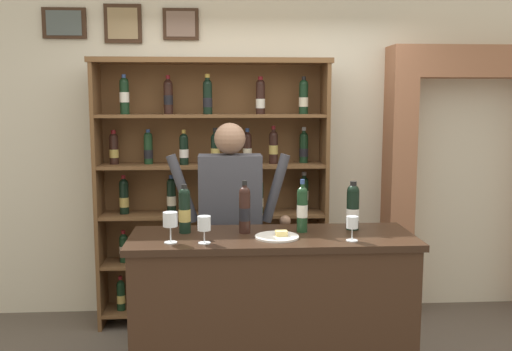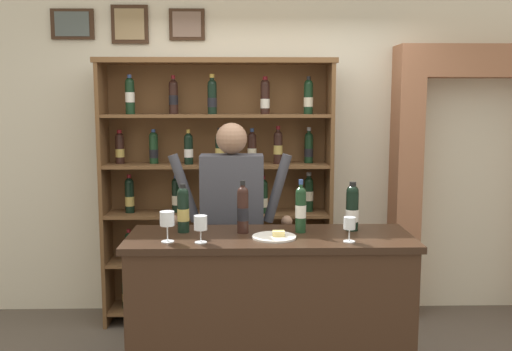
{
  "view_description": "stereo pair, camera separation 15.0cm",
  "coord_description": "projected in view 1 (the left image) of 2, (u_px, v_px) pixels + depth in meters",
  "views": [
    {
      "loc": [
        -0.3,
        -3.28,
        1.83
      ],
      "look_at": [
        -0.07,
        0.34,
        1.34
      ],
      "focal_mm": 39.6,
      "sensor_mm": 36.0,
      "label": 1
    },
    {
      "loc": [
        -0.15,
        -3.28,
        1.83
      ],
      "look_at": [
        -0.07,
        0.34,
        1.34
      ],
      "focal_mm": 39.6,
      "sensor_mm": 36.0,
      "label": 2
    }
  ],
  "objects": [
    {
      "name": "tasting_counter",
      "position": [
        272.0,
        317.0,
        3.44
      ],
      "size": [
        1.7,
        0.59,
        1.02
      ],
      "color": "#382316",
      "rests_on": "ground"
    },
    {
      "name": "wine_glass_spare",
      "position": [
        204.0,
        225.0,
        3.16
      ],
      "size": [
        0.07,
        0.07,
        0.16
      ],
      "color": "silver",
      "rests_on": "tasting_counter"
    },
    {
      "name": "tasting_bottle_rosso",
      "position": [
        185.0,
        210.0,
        3.41
      ],
      "size": [
        0.07,
        0.07,
        0.3
      ],
      "color": "black",
      "rests_on": "tasting_counter"
    },
    {
      "name": "back_wall",
      "position": [
        254.0,
        127.0,
        4.86
      ],
      "size": [
        12.0,
        0.19,
        3.18
      ],
      "color": "beige",
      "rests_on": "ground"
    },
    {
      "name": "cheese_plate",
      "position": [
        277.0,
        236.0,
        3.31
      ],
      "size": [
        0.26,
        0.26,
        0.04
      ],
      "color": "white",
      "rests_on": "tasting_counter"
    },
    {
      "name": "tasting_bottle_chianti",
      "position": [
        302.0,
        208.0,
        3.43
      ],
      "size": [
        0.07,
        0.07,
        0.32
      ],
      "color": "#19381E",
      "rests_on": "tasting_counter"
    },
    {
      "name": "wine_glass_left",
      "position": [
        352.0,
        224.0,
        3.22
      ],
      "size": [
        0.07,
        0.07,
        0.14
      ],
      "color": "silver",
      "rests_on": "tasting_counter"
    },
    {
      "name": "archway_doorway",
      "position": [
        468.0,
        165.0,
        4.89
      ],
      "size": [
        1.48,
        0.45,
        2.27
      ],
      "color": "#9E6647",
      "rests_on": "ground"
    },
    {
      "name": "wine_shelf",
      "position": [
        213.0,
        186.0,
        4.58
      ],
      "size": [
        1.87,
        0.35,
        2.14
      ],
      "color": "brown",
      "rests_on": "ground"
    },
    {
      "name": "wine_glass_right",
      "position": [
        170.0,
        221.0,
        3.17
      ],
      "size": [
        0.08,
        0.08,
        0.18
      ],
      "color": "silver",
      "rests_on": "tasting_counter"
    },
    {
      "name": "tasting_bottle_prosecco",
      "position": [
        353.0,
        207.0,
        3.5
      ],
      "size": [
        0.08,
        0.08,
        0.3
      ],
      "color": "black",
      "rests_on": "tasting_counter"
    },
    {
      "name": "shopkeeper",
      "position": [
        230.0,
        213.0,
        3.96
      ],
      "size": [
        0.88,
        0.22,
        1.67
      ],
      "color": "#2D3347",
      "rests_on": "ground"
    },
    {
      "name": "tasting_bottle_riserva",
      "position": [
        245.0,
        209.0,
        3.4
      ],
      "size": [
        0.07,
        0.07,
        0.32
      ],
      "color": "black",
      "rests_on": "tasting_counter"
    }
  ]
}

